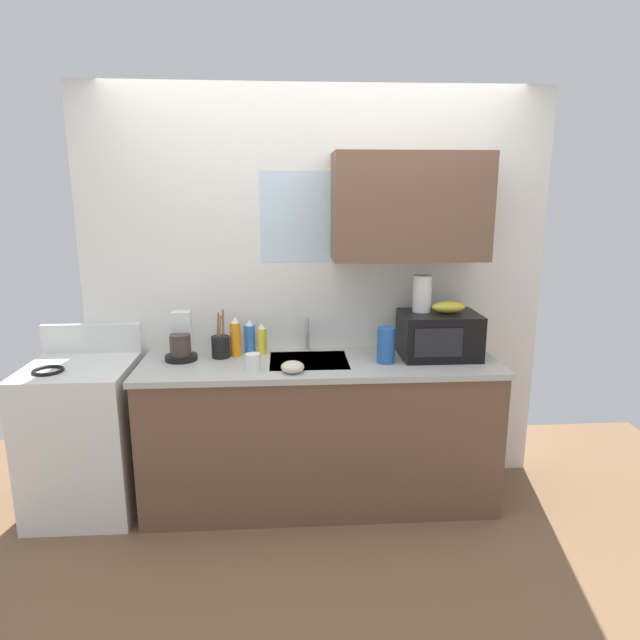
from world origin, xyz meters
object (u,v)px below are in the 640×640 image
coffee_maker (181,342)px  cereal_canister (386,345)px  utensil_crock (221,346)px  dish_soap_bottle_blue (250,337)px  mug_white (253,362)px  paper_towel_roll (422,294)px  banana_bunch (448,307)px  microwave (439,335)px  dish_soap_bottle_yellow (262,339)px  dish_soap_bottle_orange (235,338)px  stove_range (84,437)px  small_bowl (293,367)px

coffee_maker → cereal_canister: (1.20, -0.16, 0.00)m
coffee_maker → utensil_crock: 0.23m
dish_soap_bottle_blue → mug_white: dish_soap_bottle_blue is taller
paper_towel_roll → banana_bunch: bearing=-18.4°
banana_bunch → utensil_crock: (-1.36, 0.07, -0.23)m
dish_soap_bottle_blue → utensil_crock: (-0.17, -0.10, -0.03)m
microwave → utensil_crock: (-1.31, 0.07, -0.06)m
banana_bunch → dish_soap_bottle_blue: 1.22m
dish_soap_bottle_blue → banana_bunch: bearing=-8.0°
microwave → mug_white: size_ratio=4.84×
paper_towel_roll → utensil_crock: (-1.21, 0.02, -0.31)m
coffee_maker → dish_soap_bottle_yellow: bearing=8.2°
dish_soap_bottle_orange → paper_towel_roll: bearing=-2.5°
stove_range → mug_white: bearing=-8.0°
coffee_maker → mug_white: 0.51m
coffee_maker → dish_soap_bottle_yellow: size_ratio=1.43×
stove_range → small_bowl: stove_range is taller
microwave → paper_towel_roll: (-0.10, 0.05, 0.24)m
utensil_crock → dish_soap_bottle_orange: bearing=19.1°
microwave → dish_soap_bottle_yellow: bearing=173.1°
dish_soap_bottle_blue → paper_towel_roll: bearing=-6.4°
dish_soap_bottle_blue → small_bowl: bearing=-58.3°
stove_range → dish_soap_bottle_orange: (0.90, 0.15, 0.56)m
dish_soap_bottle_blue → small_bowl: dish_soap_bottle_blue is taller
stove_range → microwave: (2.12, 0.04, 0.58)m
microwave → dish_soap_bottle_orange: bearing=175.3°
stove_range → dish_soap_bottle_blue: (0.98, 0.21, 0.54)m
utensil_crock → stove_range: bearing=-171.8°
dish_soap_bottle_orange → cereal_canister: (0.89, -0.20, -0.01)m
cereal_canister → utensil_crock: size_ratio=0.72×
coffee_maker → mug_white: size_ratio=2.95×
stove_range → small_bowl: size_ratio=8.31×
dish_soap_bottle_blue → mug_white: size_ratio=2.19×
microwave → cereal_canister: microwave is taller
stove_range → cereal_canister: (1.78, -0.05, 0.55)m
coffee_maker → dish_soap_bottle_blue: coffee_maker is taller
stove_range → dish_soap_bottle_orange: bearing=9.3°
stove_range → microwave: 2.20m
dish_soap_bottle_yellow → mug_white: 0.32m
microwave → dish_soap_bottle_yellow: 1.08m
stove_range → banana_bunch: (2.17, 0.05, 0.75)m
dish_soap_bottle_orange → small_bowl: size_ratio=1.86×
cereal_canister → mug_white: (-0.77, -0.09, -0.06)m
utensil_crock → microwave: bearing=-3.1°
small_bowl → stove_range: bearing=170.7°
dish_soap_bottle_blue → dish_soap_bottle_orange: (-0.08, -0.07, 0.02)m
stove_range → dish_soap_bottle_yellow: size_ratio=5.51×
paper_towel_roll → coffee_maker: 1.47m
mug_white → microwave: bearing=9.7°
paper_towel_roll → utensil_crock: size_ratio=0.76×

